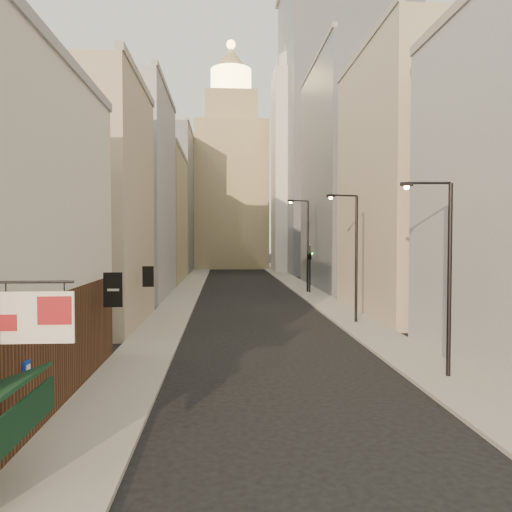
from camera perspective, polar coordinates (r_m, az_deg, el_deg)
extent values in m
cube|color=gray|center=(63.10, -7.32, -3.19)|extent=(3.00, 140.00, 0.15)
cube|color=gray|center=(63.63, 4.47, -3.13)|extent=(3.00, 140.00, 0.15)
cube|color=gray|center=(18.73, -22.72, 21.48)|extent=(0.60, 16.00, 0.40)
cylinder|color=black|center=(11.60, -25.79, -2.71)|extent=(2.40, 0.06, 0.06)
cube|color=beige|center=(11.55, -23.88, -6.45)|extent=(1.60, 0.06, 1.10)
cube|color=maroon|center=(11.39, -21.99, -5.77)|extent=(0.70, 0.10, 0.60)
cube|color=maroon|center=(11.76, -26.41, -6.83)|extent=(0.35, 0.10, 0.35)
cube|color=black|center=(12.37, -27.25, -13.51)|extent=(1.25, 3.00, 0.52)
cube|color=black|center=(12.29, -24.54, -16.00)|extent=(0.06, 3.00, 0.80)
cube|color=#0C2FBC|center=(15.36, -24.76, -11.77)|extent=(0.08, 0.40, 0.50)
cube|color=black|center=(22.34, -16.03, -3.73)|extent=(0.80, 0.08, 1.50)
cube|color=black|center=(32.16, -12.23, -2.31)|extent=(0.70, 0.08, 1.30)
cube|color=tan|center=(35.09, -19.45, 5.50)|extent=(8.00, 12.00, 16.00)
cube|color=gray|center=(50.78, -14.55, 6.71)|extent=(8.00, 16.00, 20.00)
cube|color=#978660|center=(68.43, -11.70, 4.26)|extent=(8.00, 18.00, 17.00)
cube|color=gray|center=(88.44, -9.91, 6.03)|extent=(8.00, 20.00, 24.00)
cube|color=tan|center=(40.64, 17.43, 7.86)|extent=(8.00, 16.00, 20.00)
cube|color=gray|center=(59.95, 10.47, 8.90)|extent=(8.00, 20.00, 26.00)
cube|color=gray|center=(90.21, 9.83, 14.30)|extent=(20.00, 22.00, 50.00)
cube|color=#978660|center=(100.06, -2.85, 6.74)|extent=(14.00, 14.00, 28.00)
cube|color=#978660|center=(102.86, -2.87, 16.22)|extent=(10.00, 10.00, 6.00)
cylinder|color=#FFCC72|center=(104.34, -2.87, 19.15)|extent=(8.00, 8.00, 5.00)
cone|color=#978660|center=(105.75, -2.88, 21.48)|extent=(7.00, 7.00, 5.00)
sphere|color=#FFCC72|center=(106.79, -2.88, 23.00)|extent=(1.80, 1.80, 1.80)
cube|color=silver|center=(87.35, 4.62, 9.40)|extent=(8.00, 8.00, 34.00)
cylinder|color=silver|center=(91.57, 4.66, 20.96)|extent=(6.00, 6.00, 3.00)
sphere|color=gray|center=(92.41, 4.66, 22.43)|extent=(4.40, 4.40, 4.40)
cylinder|color=black|center=(93.31, 4.67, 23.86)|extent=(0.60, 0.60, 2.00)
cylinder|color=black|center=(21.92, 21.24, -2.77)|extent=(0.18, 0.18, 8.06)
cylinder|color=black|center=(21.65, 19.14, 7.88)|extent=(1.80, 0.23, 0.11)
cube|color=black|center=(21.38, 16.85, 7.87)|extent=(0.51, 0.23, 0.16)
sphere|color=orange|center=(21.37, 16.84, 7.56)|extent=(0.22, 0.22, 0.22)
cylinder|color=black|center=(34.32, 11.39, -0.47)|extent=(0.19, 0.19, 8.67)
cylinder|color=black|center=(33.95, 10.01, 6.83)|extent=(1.90, 0.58, 0.12)
cube|color=black|center=(33.51, 8.54, 6.82)|extent=(0.56, 0.33, 0.17)
sphere|color=orange|center=(33.50, 8.54, 6.60)|extent=(0.23, 0.23, 0.23)
cylinder|color=black|center=(52.91, 5.93, 1.01)|extent=(0.22, 0.22, 9.73)
cylinder|color=black|center=(52.45, 4.97, 6.32)|extent=(2.02, 1.01, 0.13)
cube|color=black|center=(51.86, 3.96, 6.31)|extent=(0.64, 0.46, 0.19)
sphere|color=orange|center=(51.85, 3.96, 6.15)|extent=(0.26, 0.26, 0.26)
cylinder|color=black|center=(52.42, 6.17, -1.59)|extent=(0.16, 0.16, 5.00)
imported|color=black|center=(52.34, 6.18, 0.27)|extent=(0.74, 0.74, 1.31)
sphere|color=#19E533|center=(52.38, 6.45, 0.27)|extent=(0.16, 0.16, 0.16)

